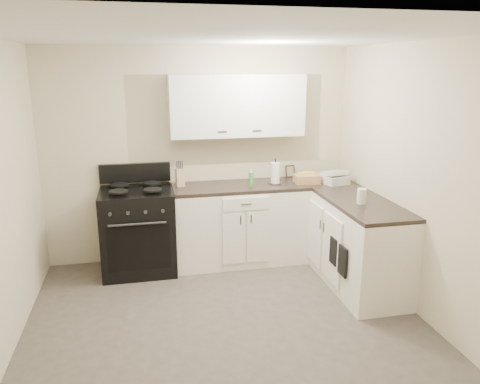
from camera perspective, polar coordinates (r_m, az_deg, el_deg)
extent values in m
plane|color=#473F38|center=(4.36, -1.35, -16.42)|extent=(3.60, 3.60, 0.00)
plane|color=white|center=(3.72, -1.60, 18.53)|extent=(3.60, 3.60, 0.00)
plane|color=beige|center=(5.59, -4.95, 4.45)|extent=(3.60, 0.00, 3.60)
plane|color=beige|center=(4.54, 21.48, 0.95)|extent=(0.00, 3.60, 3.60)
plane|color=beige|center=(2.22, 7.50, -12.52)|extent=(3.60, 0.00, 3.60)
cube|color=white|center=(5.58, -0.02, -4.03)|extent=(1.55, 0.60, 0.90)
cube|color=white|center=(5.33, 12.93, -5.36)|extent=(0.60, 1.90, 0.90)
cube|color=black|center=(5.44, -0.02, 0.66)|extent=(1.55, 0.60, 0.04)
cube|color=black|center=(5.18, 13.23, -0.48)|extent=(0.60, 1.90, 0.04)
cube|color=white|center=(5.43, -0.36, 10.49)|extent=(1.55, 0.30, 0.70)
cube|color=black|center=(5.44, -12.29, -4.79)|extent=(0.80, 0.69, 0.97)
cube|color=tan|center=(5.41, -7.31, 1.79)|extent=(0.11, 0.10, 0.21)
cylinder|color=white|center=(5.49, 4.33, 2.30)|extent=(0.13, 0.13, 0.25)
cylinder|color=green|center=(5.37, 1.36, 1.58)|extent=(0.06, 0.06, 0.16)
cube|color=black|center=(5.84, 6.12, 2.53)|extent=(0.12, 0.06, 0.15)
cube|color=tan|center=(5.58, 8.16, 1.61)|extent=(0.31, 0.22, 0.10)
cube|color=silver|center=(5.60, 11.49, 1.50)|extent=(0.31, 0.30, 0.10)
cylinder|color=silver|center=(4.84, 14.61, -0.49)|extent=(0.10, 0.10, 0.15)
cube|color=black|center=(4.70, 12.40, -8.23)|extent=(0.02, 0.17, 0.30)
cube|color=black|center=(4.88, 11.34, -7.08)|extent=(0.02, 0.16, 0.28)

